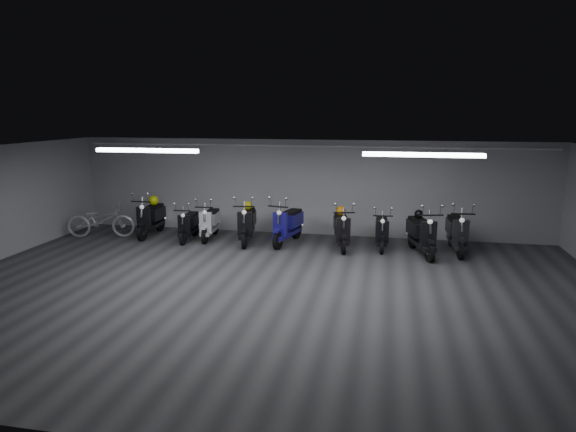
% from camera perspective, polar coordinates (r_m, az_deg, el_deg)
% --- Properties ---
extents(floor, '(14.00, 10.00, 0.01)m').
position_cam_1_polar(floor, '(10.43, -2.34, -8.46)').
color(floor, '#343336').
rests_on(floor, ground).
extents(ceiling, '(14.00, 10.00, 0.01)m').
position_cam_1_polar(ceiling, '(9.82, -2.48, 7.12)').
color(ceiling, gray).
rests_on(ceiling, ground).
extents(back_wall, '(14.00, 0.01, 2.80)m').
position_cam_1_polar(back_wall, '(14.86, 2.13, 3.24)').
color(back_wall, '#9F9FA2').
rests_on(back_wall, ground).
extents(front_wall, '(14.00, 0.01, 2.80)m').
position_cam_1_polar(front_wall, '(5.52, -15.00, -12.11)').
color(front_wall, '#9F9FA2').
rests_on(front_wall, ground).
extents(fluor_strip_left, '(2.40, 0.18, 0.08)m').
position_cam_1_polar(fluor_strip_left, '(11.81, -15.70, 7.16)').
color(fluor_strip_left, white).
rests_on(fluor_strip_left, ceiling).
extents(fluor_strip_right, '(2.40, 0.18, 0.08)m').
position_cam_1_polar(fluor_strip_right, '(10.56, 15.00, 6.71)').
color(fluor_strip_right, white).
rests_on(fluor_strip_right, ceiling).
extents(conduit, '(13.60, 0.05, 0.05)m').
position_cam_1_polar(conduit, '(14.64, 2.12, 7.92)').
color(conduit, white).
rests_on(conduit, back_wall).
extents(scooter_0, '(0.70, 1.91, 1.40)m').
position_cam_1_polar(scooter_0, '(15.26, -15.30, 0.39)').
color(scooter_0, black).
rests_on(scooter_0, floor).
extents(scooter_1, '(0.63, 1.63, 1.19)m').
position_cam_1_polar(scooter_1, '(14.49, -11.19, -0.43)').
color(scooter_1, black).
rests_on(scooter_1, floor).
extents(scooter_2, '(0.71, 1.75, 1.28)m').
position_cam_1_polar(scooter_2, '(14.55, -8.85, -0.13)').
color(scooter_2, silver).
rests_on(scooter_2, floor).
extents(scooter_3, '(0.91, 1.98, 1.42)m').
position_cam_1_polar(scooter_3, '(13.99, -4.67, -0.20)').
color(scooter_3, black).
rests_on(scooter_3, floor).
extents(scooter_4, '(1.04, 2.02, 1.43)m').
position_cam_1_polar(scooter_4, '(13.81, -0.05, -0.28)').
color(scooter_4, navy).
rests_on(scooter_4, floor).
extents(scooter_5, '(0.92, 1.89, 1.35)m').
position_cam_1_polar(scooter_5, '(13.46, 6.10, -0.85)').
color(scooter_5, black).
rests_on(scooter_5, floor).
extents(scooter_7, '(0.62, 1.69, 1.24)m').
position_cam_1_polar(scooter_7, '(13.57, 10.58, -1.11)').
color(scooter_7, black).
rests_on(scooter_7, floor).
extents(scooter_8, '(1.14, 2.03, 1.44)m').
position_cam_1_polar(scooter_8, '(13.19, 14.90, -1.25)').
color(scooter_8, black).
rests_on(scooter_8, floor).
extents(scooter_9, '(0.74, 1.95, 1.43)m').
position_cam_1_polar(scooter_9, '(13.66, 18.61, -1.06)').
color(scooter_9, black).
rests_on(scooter_9, floor).
extents(bicycle, '(2.01, 1.11, 1.24)m').
position_cam_1_polar(bicycle, '(15.56, -20.44, -0.04)').
color(bicycle, silver).
rests_on(bicycle, floor).
extents(helmet_0, '(0.27, 0.27, 0.27)m').
position_cam_1_polar(helmet_0, '(13.65, 6.03, 0.59)').
color(helmet_0, orange).
rests_on(helmet_0, scooter_5).
extents(helmet_1, '(0.25, 0.25, 0.25)m').
position_cam_1_polar(helmet_1, '(14.19, -4.55, 1.19)').
color(helmet_1, '#BEAF0B').
rests_on(helmet_1, scooter_3).
extents(helmet_2, '(0.23, 0.23, 0.23)m').
position_cam_1_polar(helmet_2, '(13.38, 14.59, 0.21)').
color(helmet_2, black).
rests_on(helmet_2, scooter_8).
extents(helmet_3, '(0.29, 0.29, 0.29)m').
position_cam_1_polar(helmet_3, '(15.44, -14.97, 1.72)').
color(helmet_3, '#D5EC0D').
rests_on(helmet_3, scooter_0).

